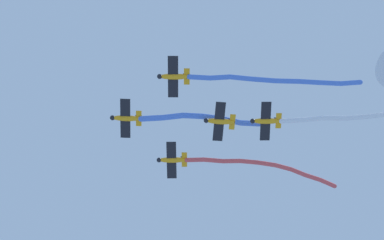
{
  "coord_description": "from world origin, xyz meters",
  "views": [
    {
      "loc": [
        -30.55,
        -16.4,
        3.41
      ],
      "look_at": [
        5.65,
        -1.68,
        89.05
      ],
      "focal_mm": 59.65,
      "sensor_mm": 36.0,
      "label": 1
    }
  ],
  "objects_px": {
    "airplane_slot": "(219,121)",
    "airplane_right_wing": "(172,160)",
    "airplane_trail": "(266,121)",
    "airplane_left_wing": "(173,77)",
    "airplane_lead": "(126,118)"
  },
  "relations": [
    {
      "from": "airplane_left_wing",
      "to": "airplane_slot",
      "type": "xyz_separation_m",
      "value": [
        9.13,
        -3.53,
        0.2
      ]
    },
    {
      "from": "airplane_left_wing",
      "to": "airplane_trail",
      "type": "distance_m",
      "value": 15.5
    },
    {
      "from": "airplane_trail",
      "to": "airplane_right_wing",
      "type": "bearing_deg",
      "value": -24.55
    },
    {
      "from": "airplane_slot",
      "to": "airplane_lead",
      "type": "bearing_deg",
      "value": -2.2
    },
    {
      "from": "airplane_lead",
      "to": "airplane_right_wing",
      "type": "relative_size",
      "value": 0.99
    },
    {
      "from": "airplane_lead",
      "to": "airplane_right_wing",
      "type": "bearing_deg",
      "value": -135.28
    },
    {
      "from": "airplane_slot",
      "to": "airplane_left_wing",
      "type": "bearing_deg",
      "value": 42.79
    },
    {
      "from": "airplane_lead",
      "to": "airplane_right_wing",
      "type": "distance_m",
      "value": 9.8
    },
    {
      "from": "airplane_slot",
      "to": "airplane_trail",
      "type": "height_order",
      "value": "airplane_trail"
    },
    {
      "from": "airplane_right_wing",
      "to": "airplane_trail",
      "type": "distance_m",
      "value": 15.48
    },
    {
      "from": "airplane_left_wing",
      "to": "airplane_slot",
      "type": "distance_m",
      "value": 9.79
    },
    {
      "from": "airplane_right_wing",
      "to": "airplane_slot",
      "type": "distance_m",
      "value": 9.81
    },
    {
      "from": "airplane_right_wing",
      "to": "airplane_left_wing",
      "type": "bearing_deg",
      "value": 92.03
    },
    {
      "from": "airplane_left_wing",
      "to": "airplane_trail",
      "type": "xyz_separation_m",
      "value": [
        11.94,
        -9.86,
        0.8
      ]
    },
    {
      "from": "airplane_slot",
      "to": "airplane_right_wing",
      "type": "bearing_deg",
      "value": -47.22
    }
  ]
}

